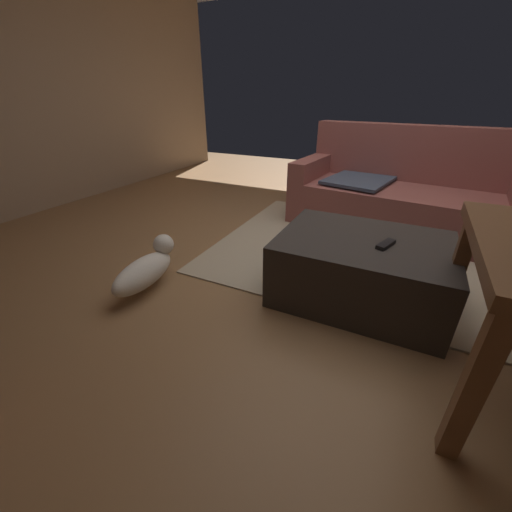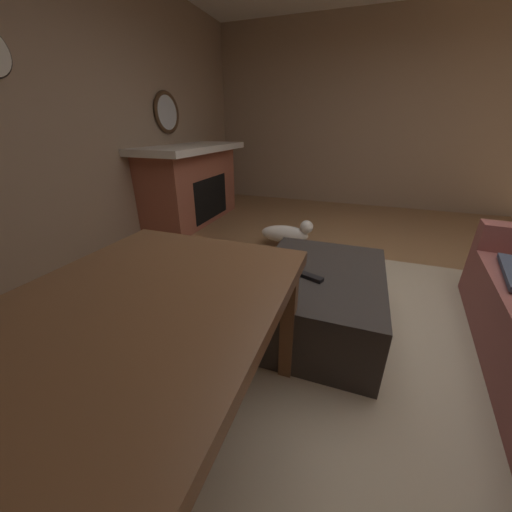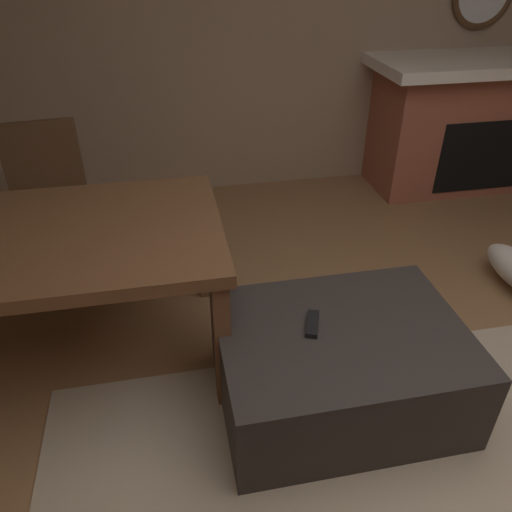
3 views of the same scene
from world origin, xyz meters
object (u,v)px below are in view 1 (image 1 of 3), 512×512
at_px(couch, 401,195).
at_px(tv_remote, 386,244).
at_px(small_dog, 146,269).
at_px(ottoman_coffee_table, 360,269).

height_order(couch, tv_remote, couch).
height_order(tv_remote, small_dog, tv_remote).
xyz_separation_m(ottoman_coffee_table, tv_remote, (0.12, -0.05, 0.22)).
xyz_separation_m(couch, small_dog, (-1.46, -2.04, -0.17)).
distance_m(ottoman_coffee_table, tv_remote, 0.26).
distance_m(ottoman_coffee_table, small_dog, 1.44).
height_order(couch, small_dog, couch).
bearing_deg(couch, ottoman_coffee_table, -94.97).
bearing_deg(ottoman_coffee_table, small_dog, -157.41).
distance_m(couch, small_dog, 2.51).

